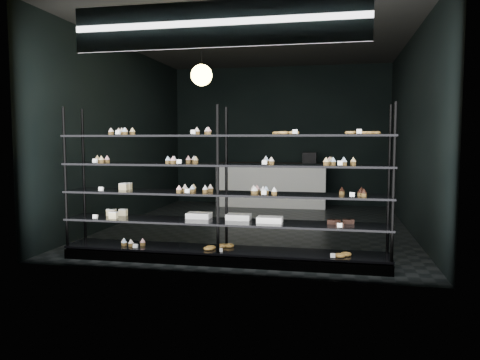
# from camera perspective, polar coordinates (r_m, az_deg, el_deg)

# --- Properties ---
(room) EXTENTS (5.01, 6.01, 3.20)m
(room) POSITION_cam_1_polar(r_m,az_deg,el_deg) (8.06, 2.31, 5.60)
(room) COLOR black
(room) RESTS_ON ground
(display_shelf) EXTENTS (4.00, 0.50, 1.91)m
(display_shelf) POSITION_cam_1_polar(r_m,az_deg,el_deg) (5.73, -2.38, -3.83)
(display_shelf) COLOR black
(display_shelf) RESTS_ON room
(signage) EXTENTS (3.30, 0.05, 0.50)m
(signage) POSITION_cam_1_polar(r_m,az_deg,el_deg) (5.34, -2.96, 18.45)
(signage) COLOR #0D1444
(signage) RESTS_ON room
(pendant_lamp) EXTENTS (0.31, 0.31, 0.89)m
(pendant_lamp) POSITION_cam_1_polar(r_m,az_deg,el_deg) (7.05, -4.71, 12.64)
(pendant_lamp) COLOR black
(pendant_lamp) RESTS_ON room
(service_counter) EXTENTS (2.53, 0.65, 1.23)m
(service_counter) POSITION_cam_1_polar(r_m,az_deg,el_deg) (10.59, 3.91, -0.53)
(service_counter) COLOR white
(service_counter) RESTS_ON room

